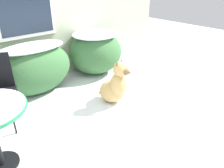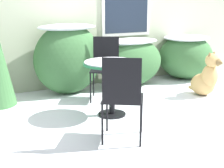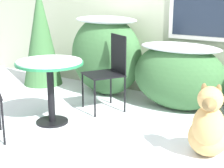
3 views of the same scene
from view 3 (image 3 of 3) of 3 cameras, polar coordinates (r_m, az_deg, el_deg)
ground_plane at (r=3.72m, az=-5.16°, el=-10.25°), size 16.00×16.00×0.00m
shrub_left at (r=5.36m, az=-1.05°, el=5.07°), size 1.22×0.72×1.23m
shrub_middle at (r=4.77m, az=10.99°, el=1.60°), size 1.32×0.69×0.93m
evergreen_bush at (r=6.06m, az=-11.73°, el=7.87°), size 0.67×0.67×1.71m
patio_table at (r=4.21m, az=-10.28°, el=1.84°), size 0.82×0.82×0.79m
patio_chair_near_table at (r=4.66m, az=-0.47°, el=2.57°), size 0.65×0.65×1.03m
dog at (r=3.50m, az=15.74°, el=-7.20°), size 0.49×0.66×0.78m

